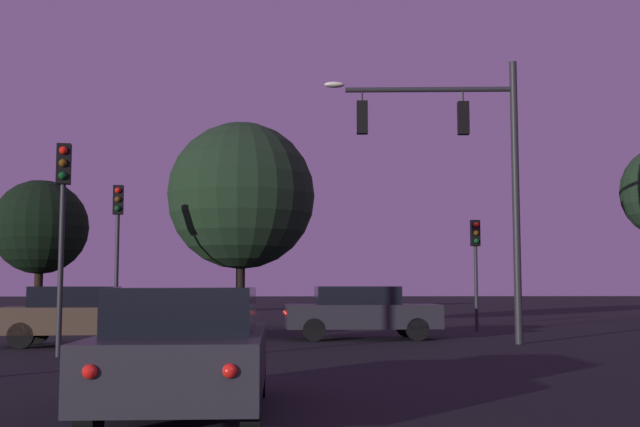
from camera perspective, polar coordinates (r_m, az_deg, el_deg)
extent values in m
plane|color=black|center=(29.95, -1.50, -8.15)|extent=(168.00, 168.00, 0.00)
cylinder|color=#232326|center=(21.90, 13.90, 0.89)|extent=(0.20, 0.20, 7.62)
cylinder|color=#232326|center=(22.05, 7.85, 8.82)|extent=(4.57, 0.45, 0.14)
ellipsoid|color=#F4EACC|center=(21.94, 1.04, 9.24)|extent=(0.56, 0.28, 0.16)
cylinder|color=#232326|center=(22.13, 10.24, 8.34)|extent=(0.05, 0.05, 0.35)
cube|color=black|center=(21.99, 10.26, 6.76)|extent=(0.32, 0.26, 0.90)
sphere|color=#4C0A0A|center=(22.19, 10.19, 7.39)|extent=(0.18, 0.18, 0.18)
sphere|color=#F9A319|center=(22.13, 10.21, 6.68)|extent=(0.18, 0.18, 0.18)
sphere|color=#0C4219|center=(22.07, 10.22, 5.97)|extent=(0.18, 0.18, 0.18)
cylinder|color=#232326|center=(21.88, 3.05, 8.46)|extent=(0.05, 0.05, 0.32)
cube|color=black|center=(21.74, 3.05, 6.90)|extent=(0.32, 0.26, 0.90)
sphere|color=#4C0A0A|center=(21.94, 3.04, 7.54)|extent=(0.18, 0.18, 0.18)
sphere|color=#F9A319|center=(21.88, 3.04, 6.82)|extent=(0.18, 0.18, 0.18)
sphere|color=#0C4219|center=(21.82, 3.05, 6.10)|extent=(0.18, 0.18, 0.18)
cylinder|color=#232326|center=(25.09, -14.42, -4.31)|extent=(0.12, 0.12, 3.73)
cube|color=black|center=(25.22, -14.30, 0.96)|extent=(0.32, 0.26, 0.90)
sphere|color=red|center=(25.12, -14.33, 1.63)|extent=(0.18, 0.18, 0.18)
sphere|color=#56380C|center=(25.09, -14.34, 0.99)|extent=(0.18, 0.18, 0.18)
sphere|color=#0C4219|center=(25.06, -14.36, 0.35)|extent=(0.18, 0.18, 0.18)
cylinder|color=#232326|center=(27.79, 11.16, -5.30)|extent=(0.12, 0.12, 2.90)
cube|color=black|center=(27.85, 11.10, -1.39)|extent=(0.31, 0.25, 0.90)
sphere|color=red|center=(27.73, 11.16, -0.79)|extent=(0.18, 0.18, 0.18)
sphere|color=#56380C|center=(27.71, 11.17, -1.37)|extent=(0.18, 0.18, 0.18)
sphere|color=#0C4219|center=(27.70, 11.18, -1.95)|extent=(0.18, 0.18, 0.18)
cylinder|color=#232326|center=(18.29, -18.14, -3.86)|extent=(0.12, 0.12, 3.78)
cube|color=black|center=(18.48, -17.94, 3.41)|extent=(0.33, 0.28, 0.90)
sphere|color=red|center=(18.39, -17.97, 4.33)|extent=(0.18, 0.18, 0.18)
sphere|color=#56380C|center=(18.35, -17.99, 3.47)|extent=(0.18, 0.18, 0.18)
sphere|color=#0C4219|center=(18.31, -18.02, 2.60)|extent=(0.18, 0.18, 0.18)
cube|color=#232328|center=(9.85, -9.47, -10.29)|extent=(1.86, 4.59, 0.68)
cube|color=black|center=(9.66, -9.51, -6.82)|extent=(1.59, 2.48, 0.52)
cylinder|color=black|center=(11.48, -12.75, -11.20)|extent=(0.21, 0.64, 0.64)
cylinder|color=black|center=(11.33, -4.46, -11.39)|extent=(0.21, 0.64, 0.64)
cylinder|color=black|center=(8.54, -16.23, -13.25)|extent=(0.21, 0.64, 0.64)
cylinder|color=black|center=(8.33, -4.98, -13.64)|extent=(0.21, 0.64, 0.64)
sphere|color=red|center=(7.68, -16.22, -10.87)|extent=(0.14, 0.14, 0.14)
sphere|color=red|center=(7.50, -6.50, -11.18)|extent=(0.14, 0.14, 0.14)
cube|color=#232328|center=(23.19, 3.05, -7.38)|extent=(4.46, 1.95, 0.68)
cube|color=black|center=(23.15, 2.68, -5.90)|extent=(2.43, 1.63, 0.52)
cylinder|color=black|center=(24.22, 6.25, -8.06)|extent=(0.65, 0.22, 0.64)
cylinder|color=black|center=(22.65, 7.01, -8.26)|extent=(0.65, 0.22, 0.64)
cylinder|color=black|center=(23.86, -0.70, -8.14)|extent=(0.65, 0.22, 0.64)
cylinder|color=black|center=(22.26, -0.42, -8.35)|extent=(0.65, 0.22, 0.64)
sphere|color=red|center=(23.63, -2.52, -7.10)|extent=(0.14, 0.14, 0.14)
sphere|color=red|center=(22.37, -2.41, -7.20)|extent=(0.14, 0.14, 0.14)
cube|color=#473828|center=(21.53, -16.79, -7.33)|extent=(4.00, 2.01, 0.68)
cube|color=black|center=(21.54, -17.14, -5.73)|extent=(2.20, 1.65, 0.52)
cylinder|color=black|center=(22.12, -13.12, -8.24)|extent=(0.65, 0.24, 0.64)
cylinder|color=black|center=(20.57, -13.66, -8.47)|extent=(0.65, 0.24, 0.64)
cylinder|color=black|center=(22.58, -19.68, -8.01)|extent=(0.65, 0.24, 0.64)
cylinder|color=black|center=(21.06, -20.70, -8.20)|extent=(0.65, 0.24, 0.64)
sphere|color=red|center=(22.57, -21.42, -6.83)|extent=(0.14, 0.14, 0.14)
cylinder|color=black|center=(41.46, -19.59, -5.10)|extent=(0.42, 0.42, 2.80)
sphere|color=black|center=(41.57, -19.46, -0.91)|extent=(4.66, 4.66, 4.66)
cylinder|color=black|center=(28.32, -5.74, -5.35)|extent=(0.32, 0.32, 2.91)
sphere|color=black|center=(28.50, -5.68, 1.29)|extent=(5.26, 5.26, 5.26)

